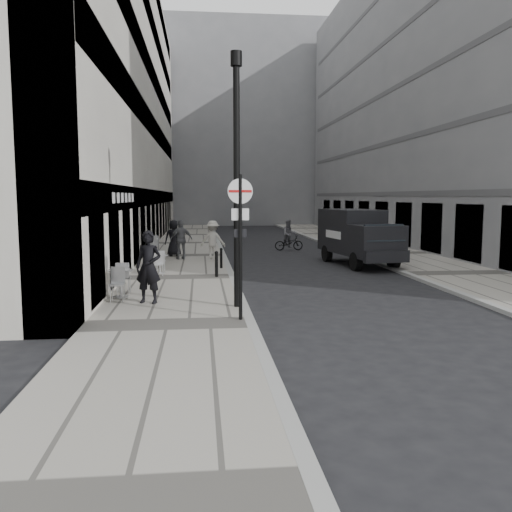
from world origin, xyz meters
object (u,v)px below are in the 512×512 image
Objects in this scene: walking_man at (148,267)px; panel_van at (357,234)px; lamppost at (237,168)px; sign_post at (240,227)px; cyclist at (289,238)px.

panel_van is at bearing 63.39° from walking_man.
walking_man is 0.30× the size of lamppost.
panel_van is at bearing 59.28° from sign_post.
panel_van reaches higher than walking_man.
cyclist is (-2.02, 7.01, -0.73)m from panel_van.
lamppost is 1.22× the size of panel_van.
sign_post is at bearing -127.01° from panel_van.
walking_man is at bearing 134.73° from sign_post.
lamppost reaches higher than panel_van.
sign_post is 18.65m from cyclist.
panel_van is (6.18, 9.49, -2.49)m from lamppost.
sign_post is at bearing -25.71° from walking_man.
sign_post is 0.63× the size of panel_van.
walking_man is 3.78m from lamppost.
cyclist is at bearing 98.29° from panel_van.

